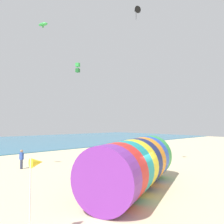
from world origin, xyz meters
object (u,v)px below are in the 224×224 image
bystander_mid_beach (21,159)px  beach_flag (36,167)px  giant_inflatable_tube (134,165)px  kite_handler (145,162)px  kite_green_parafoil (43,24)px  kite_green_box (78,68)px  kite_black_delta (136,10)px

bystander_mid_beach → beach_flag: size_ratio=0.59×
giant_inflatable_tube → beach_flag: size_ratio=3.19×
kite_handler → kite_green_parafoil: size_ratio=1.77×
giant_inflatable_tube → kite_handler: bearing=30.9°
kite_handler → kite_green_box: 16.47m
kite_handler → beach_flag: (-11.52, -4.31, 1.76)m
giant_inflatable_tube → kite_green_parafoil: (-2.15, 8.52, 11.18)m
kite_handler → beach_flag: beach_flag is taller
kite_black_delta → beach_flag: bearing=-156.0°
kite_black_delta → kite_green_parafoil: size_ratio=1.24×
giant_inflatable_tube → kite_green_box: 19.07m
kite_black_delta → giant_inflatable_tube: bearing=-141.3°
beach_flag → giant_inflatable_tube: bearing=13.0°
giant_inflatable_tube → kite_black_delta: size_ratio=7.85×
kite_green_parafoil → bystander_mid_beach: (-0.61, 2.69, -11.87)m
kite_black_delta → kite_green_parafoil: 8.34m
kite_handler → beach_flag: 12.43m
bystander_mid_beach → beach_flag: (-4.27, -12.83, 1.74)m
kite_black_delta → bystander_mid_beach: bearing=132.0°
kite_green_box → kite_green_parafoil: 10.47m
kite_green_parafoil → bystander_mid_beach: bearing=102.8°
kite_black_delta → beach_flag: 17.01m
giant_inflatable_tube → beach_flag: bearing=-167.0°
kite_green_box → bystander_mid_beach: size_ratio=0.76×
giant_inflatable_tube → kite_green_box: (5.89, 15.12, 10.01)m
kite_green_parafoil → bystander_mid_beach: size_ratio=0.56×
kite_green_parafoil → beach_flag: 15.14m
giant_inflatable_tube → beach_flag: giant_inflatable_tube is taller
kite_green_box → beach_flag: bearing=-127.6°
kite_handler → kite_black_delta: 13.47m
kite_handler → kite_black_delta: size_ratio=1.43×
kite_black_delta → beach_flag: (-11.29, -5.04, -11.69)m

